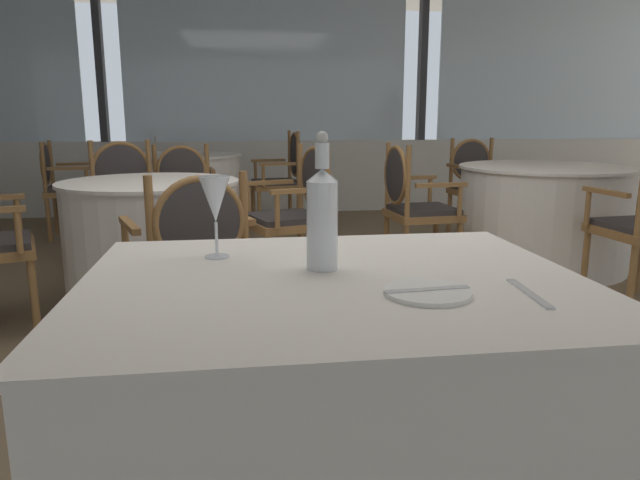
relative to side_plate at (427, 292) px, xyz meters
The scene contains 20 objects.
ground_plane 1.66m from the side_plate, 90.40° to the left, with size 15.25×15.25×0.00m, color #756047.
window_wall_far 5.88m from the side_plate, 90.10° to the left, with size 11.69×0.14×2.79m.
foreground_table 0.45m from the side_plate, 137.31° to the left, with size 1.14×0.93×0.77m.
side_plate is the anchor object (origin of this frame).
butter_knife 0.01m from the side_plate, ahead, with size 0.18×0.02×0.00m, color silver.
dinner_fork 0.21m from the side_plate, ahead, with size 0.20×0.02×0.00m, color silver.
water_bottle 0.33m from the side_plate, 128.29° to the left, with size 0.07×0.07×0.33m.
wine_glass 0.61m from the side_plate, 138.49° to the left, with size 0.08×0.08×0.21m.
background_table_0 4.87m from the side_plate, 101.49° to the left, with size 1.26×1.26×0.77m.
dining_chair_0_0 4.90m from the side_plate, 88.98° to the left, with size 0.52×0.58×0.99m.
dining_chair_0_1 5.91m from the side_plate, 100.73° to the left, with size 0.58×0.52×0.91m.
dining_chair_0_2 5.05m from the side_plate, 113.50° to the left, with size 0.52×0.58×0.91m.
dining_chair_0_3 3.82m from the side_plate, 102.67° to the left, with size 0.58×0.52×0.92m.
background_table_1 3.55m from the side_plate, 57.39° to the left, with size 1.27×1.27×0.77m.
dining_chair_1_0 3.01m from the side_plate, 73.67° to the left, with size 0.51×0.57×0.94m.
dining_chair_1_3 4.42m from the side_plate, 65.84° to the left, with size 0.57×0.51×0.93m.
background_table_2 2.53m from the side_plate, 110.84° to the left, with size 1.02×1.02×0.77m.
dining_chair_2_0 3.44m from the side_plate, 110.28° to the left, with size 0.63×0.58×0.96m.
dining_chair_2_2 1.58m from the side_plate, 112.05° to the left, with size 0.63×0.58×0.90m.
dining_chair_2_3 2.64m from the side_plate, 90.05° to the left, with size 0.58×0.63×0.95m.
Camera 1 is at (-0.37, -2.59, 1.13)m, focal length 32.75 mm.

